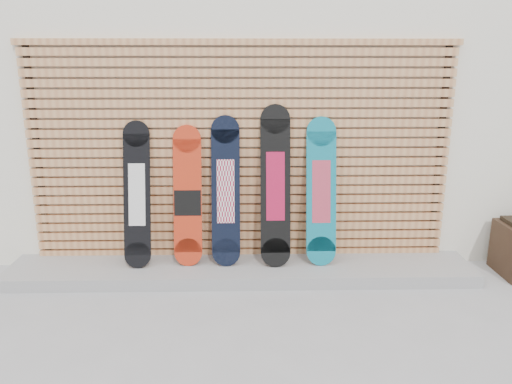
% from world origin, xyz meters
% --- Properties ---
extents(ground, '(80.00, 80.00, 0.00)m').
position_xyz_m(ground, '(0.00, 0.00, 0.00)').
color(ground, '#979699').
rests_on(ground, ground).
extents(building, '(12.00, 5.00, 3.60)m').
position_xyz_m(building, '(0.50, 3.50, 1.80)').
color(building, silver).
rests_on(building, ground).
extents(concrete_step, '(4.60, 0.70, 0.12)m').
position_xyz_m(concrete_step, '(-0.15, 0.68, 0.06)').
color(concrete_step, gray).
rests_on(concrete_step, ground).
extents(slat_wall, '(4.26, 0.08, 2.29)m').
position_xyz_m(slat_wall, '(-0.15, 0.97, 1.21)').
color(slat_wall, '#BE7E4F').
rests_on(slat_wall, ground).
extents(snowboard_0, '(0.26, 0.35, 1.41)m').
position_xyz_m(snowboard_0, '(-1.16, 0.77, 0.82)').
color(snowboard_0, black).
rests_on(snowboard_0, concrete_step).
extents(snowboard_1, '(0.28, 0.30, 1.37)m').
position_xyz_m(snowboard_1, '(-0.67, 0.79, 0.79)').
color(snowboard_1, '#B82C13').
rests_on(snowboard_1, concrete_step).
extents(snowboard_2, '(0.28, 0.32, 1.46)m').
position_xyz_m(snowboard_2, '(-0.29, 0.79, 0.85)').
color(snowboard_2, black).
rests_on(snowboard_2, concrete_step).
extents(snowboard_3, '(0.29, 0.35, 1.57)m').
position_xyz_m(snowboard_3, '(0.19, 0.77, 0.90)').
color(snowboard_3, black).
rests_on(snowboard_3, concrete_step).
extents(snowboard_4, '(0.29, 0.32, 1.45)m').
position_xyz_m(snowboard_4, '(0.65, 0.78, 0.84)').
color(snowboard_4, '#0E7186').
rests_on(snowboard_4, concrete_step).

